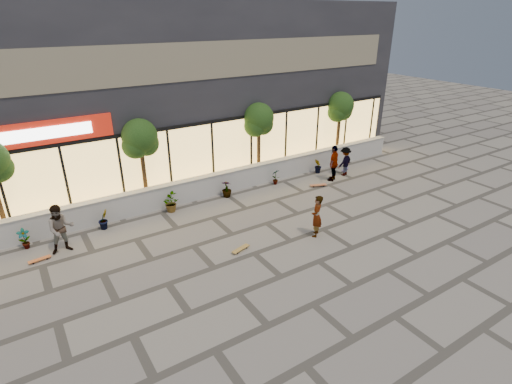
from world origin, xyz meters
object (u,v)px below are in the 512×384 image
tree_midwest (140,140)px  tree_mideast (259,121)px  skater_right_far (345,161)px  tree_east (340,108)px  skater_center (317,216)px  skateboard_right_far (345,169)px  skater_left (61,229)px  skateboard_left (40,259)px  skateboard_right_near (318,185)px  skater_right_near (334,163)px  skateboard_center (241,249)px

tree_midwest → tree_mideast: (6.00, 0.00, 0.00)m
skater_right_far → tree_midwest: bearing=-25.6°
tree_east → skater_right_far: tree_east is taller
skater_center → skateboard_right_far: bearing=175.3°
skateboard_right_far → tree_midwest: bearing=145.3°
tree_midwest → skater_left: tree_midwest is taller
skater_center → tree_east: bearing=-179.6°
tree_midwest → skater_right_far: tree_midwest is taller
tree_mideast → skateboard_left: size_ratio=5.24×
tree_east → skateboard_right_near: bearing=-144.1°
skater_right_near → skateboard_left: bearing=-30.7°
skater_left → skateboard_center: bearing=-30.0°
skateboard_right_far → skater_left: bearing=156.7°
skateboard_right_near → skater_left: bearing=-160.8°
skater_center → skateboard_center: bearing=-53.4°
skateboard_left → tree_midwest: bearing=19.7°
skater_center → skater_left: bearing=-67.3°
skater_left → skateboard_left: size_ratio=2.48×
skater_center → skater_left: (-8.39, 4.03, 0.09)m
skateboard_right_near → skater_right_far: bearing=33.2°
skater_right_near → skateboard_right_far: (1.51, 0.63, -0.86)m
tree_mideast → skater_center: bearing=-102.9°
tree_midwest → tree_mideast: 6.00m
tree_midwest → skateboard_right_near: tree_midwest is taller
skater_left → skateboard_left: (-0.88, -0.19, -0.85)m
tree_east → skater_right_far: bearing=-124.2°
skateboard_right_near → skater_center: bearing=-110.7°
tree_mideast → tree_east: bearing=0.0°
tree_mideast → skater_right_near: tree_mideast is taller
skateboard_left → tree_east: bearing=1.0°
tree_midwest → skateboard_right_far: size_ratio=5.26×
tree_east → skateboard_right_far: tree_east is taller
tree_midwest → tree_mideast: bearing=0.0°
skater_center → skateboard_left: 10.06m
tree_midwest → skateboard_right_near: 8.75m
skater_right_near → skateboard_right_far: 1.85m
skateboard_left → skateboard_right_near: (12.51, -0.25, 0.01)m
skateboard_center → skater_left: bearing=131.5°
tree_east → skateboard_right_near: 5.39m
skateboard_right_far → skater_right_near: bearing=177.6°
skater_right_far → skateboard_right_far: (0.50, 0.42, -0.69)m
skateboard_center → tree_east: bearing=13.4°
tree_east → skateboard_right_far: bearing=-119.2°
tree_east → skater_right_near: bearing=-136.1°
skateboard_center → skater_right_far: bearing=5.9°
tree_east → skateboard_left: 16.63m
skater_right_near → skateboard_center: 8.15m
tree_mideast → skater_center: (-1.43, -6.25, -2.15)m
tree_east → skater_right_near: size_ratio=2.09×
skateboard_left → skater_right_near: bearing=-7.5°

